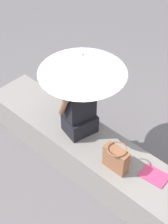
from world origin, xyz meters
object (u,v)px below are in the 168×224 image
(parasol, at_px, (83,64))
(magazine, at_px, (154,176))
(person_seated, at_px, (80,105))
(handbag_black, at_px, (116,158))

(parasol, xyz_separation_m, magazine, (1.02, -0.01, -0.90))
(person_seated, xyz_separation_m, handbag_black, (0.65, -0.15, -0.24))
(handbag_black, height_order, magazine, handbag_black)
(person_seated, distance_m, magazine, 1.08)
(person_seated, height_order, parasol, parasol)
(handbag_black, distance_m, magazine, 0.43)
(parasol, height_order, handbag_black, parasol)
(magazine, bearing_deg, parasol, 174.24)
(parasol, bearing_deg, handbag_black, -17.02)
(handbag_black, relative_size, magazine, 1.06)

